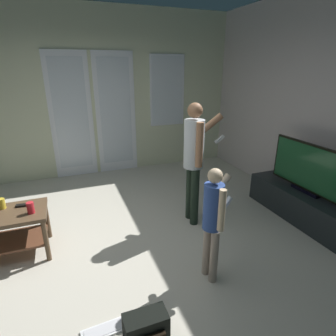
# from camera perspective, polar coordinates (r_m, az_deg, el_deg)

# --- Properties ---
(ground_plane) EXTENTS (6.02, 5.43, 0.02)m
(ground_plane) POSITION_cam_1_polar(r_m,az_deg,el_deg) (3.13, -13.34, -18.23)
(ground_plane) COLOR beige
(wall_back_with_doors) EXTENTS (6.02, 0.09, 2.92)m
(wall_back_with_doors) POSITION_cam_1_polar(r_m,az_deg,el_deg) (5.18, -18.45, 13.77)
(wall_back_with_doors) COLOR beige
(wall_back_with_doors) RESTS_ON ground_plane
(tv_stand) EXTENTS (0.47, 1.58, 0.38)m
(tv_stand) POSITION_cam_1_polar(r_m,az_deg,el_deg) (4.07, 26.05, -6.94)
(tv_stand) COLOR black
(tv_stand) RESTS_ON ground_plane
(flat_screen_tv) EXTENTS (0.08, 1.16, 0.64)m
(flat_screen_tv) POSITION_cam_1_polar(r_m,az_deg,el_deg) (3.89, 27.15, -0.11)
(flat_screen_tv) COLOR black
(flat_screen_tv) RESTS_ON tv_stand
(person_adult) EXTENTS (0.62, 0.41, 1.53)m
(person_adult) POSITION_cam_1_polar(r_m,az_deg,el_deg) (3.36, 5.52, 2.93)
(person_adult) COLOR #1F2C21
(person_adult) RESTS_ON ground_plane
(person_child) EXTENTS (0.38, 0.32, 1.12)m
(person_child) POSITION_cam_1_polar(r_m,az_deg,el_deg) (2.52, 9.36, -9.69)
(person_child) COLOR tan
(person_child) RESTS_ON ground_plane
(backpack) EXTENTS (0.32, 0.21, 0.22)m
(backpack) POSITION_cam_1_polar(r_m,az_deg,el_deg) (2.34, -4.51, -30.12)
(backpack) COLOR black
(backpack) RESTS_ON ground_plane
(loose_keyboard) EXTENTS (0.45, 0.16, 0.02)m
(loose_keyboard) POSITION_cam_1_polar(r_m,az_deg,el_deg) (2.51, -11.78, -29.61)
(loose_keyboard) COLOR white
(loose_keyboard) RESTS_ON ground_plane
(cup_near_edge) EXTENTS (0.07, 0.07, 0.11)m
(cup_near_edge) POSITION_cam_1_polar(r_m,az_deg,el_deg) (3.40, -31.14, -6.33)
(cup_near_edge) COLOR gold
(cup_near_edge) RESTS_ON coffee_table
(cup_by_laptop) EXTENTS (0.07, 0.07, 0.12)m
(cup_by_laptop) POSITION_cam_1_polar(r_m,az_deg,el_deg) (3.15, -26.52, -7.36)
(cup_by_laptop) COLOR red
(cup_by_laptop) RESTS_ON coffee_table
(tv_remote_black) EXTENTS (0.17, 0.07, 0.02)m
(tv_remote_black) POSITION_cam_1_polar(r_m,az_deg,el_deg) (3.36, -27.51, -6.81)
(tv_remote_black) COLOR black
(tv_remote_black) RESTS_ON coffee_table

